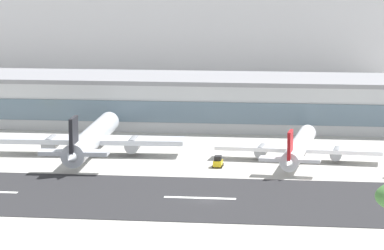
% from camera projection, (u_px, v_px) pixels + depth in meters
% --- Properties ---
extents(ground_plane, '(1400.00, 1400.00, 0.00)m').
position_uv_depth(ground_plane, '(208.00, 200.00, 172.43)').
color(ground_plane, '#B2AFA8').
extents(runway_strip, '(800.00, 33.51, 0.08)m').
position_uv_depth(runway_strip, '(209.00, 198.00, 173.45)').
color(runway_strip, '#262628').
rests_on(runway_strip, ground_plane).
extents(runway_centreline_dash_4, '(12.00, 1.20, 0.01)m').
position_uv_depth(runway_centreline_dash_4, '(200.00, 198.00, 173.64)').
color(runway_centreline_dash_4, white).
rests_on(runway_centreline_dash_4, runway_strip).
extents(terminal_building, '(206.46, 27.40, 11.84)m').
position_uv_depth(terminal_building, '(217.00, 101.00, 252.76)').
color(terminal_building, '#B7BABC').
rests_on(terminal_building, ground_plane).
extents(distant_hotel_block, '(144.89, 36.35, 44.08)m').
position_uv_depth(distant_hotel_block, '(183.00, 12.00, 371.50)').
color(distant_hotel_block, '#BCBCC1').
rests_on(distant_hotel_block, ground_plane).
extents(airliner_black_tail_gate_0, '(37.94, 50.38, 10.51)m').
position_uv_depth(airliner_black_tail_gate_0, '(91.00, 139.00, 212.45)').
color(airliner_black_tail_gate_0, silver).
rests_on(airliner_black_tail_gate_0, ground_plane).
extents(airliner_red_tail_gate_1, '(33.18, 40.12, 8.37)m').
position_uv_depth(airliner_red_tail_gate_1, '(298.00, 148.00, 205.91)').
color(airliner_red_tail_gate_1, white).
rests_on(airliner_red_tail_gate_1, ground_plane).
extents(service_baggage_tug_1, '(1.92, 3.22, 2.20)m').
position_uv_depth(service_baggage_tug_1, '(218.00, 162.00, 200.50)').
color(service_baggage_tug_1, gold).
rests_on(service_baggage_tug_1, ground_plane).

